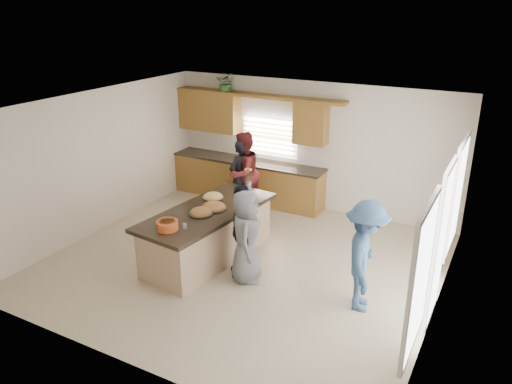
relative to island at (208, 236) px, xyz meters
The scene contains 18 objects.
floor 0.79m from the island, 14.10° to the left, with size 6.50×6.50×0.00m, color beige.
room_shell 1.59m from the island, 14.10° to the left, with size 6.52×6.02×2.81m.
back_cabinetry 3.04m from the island, 106.15° to the left, with size 4.08×0.66×2.46m.
right_wall_glazing 3.95m from the island, ahead, with size 0.06×4.00×2.25m.
island is the anchor object (origin of this frame).
platter_front 0.57m from the island, 85.39° to the right, with size 0.43×0.43×0.17m.
platter_mid 0.54m from the island, 47.52° to the left, with size 0.48×0.48×0.19m.
platter_back 0.75m from the island, 111.84° to the left, with size 0.41×0.41×0.16m.
salad_bowl 1.13m from the island, 96.95° to the right, with size 0.35×0.35×0.15m.
clear_cup 0.98m from the island, 81.90° to the right, with size 0.07×0.07×0.09m, color white.
plate_stack 1.10m from the island, 79.61° to the left, with size 0.25×0.25×0.05m, color #9E7EB7.
flower_vase 1.44m from the island, 83.93° to the left, with size 0.14×0.14×0.42m.
potted_plant 3.95m from the island, 114.94° to the left, with size 0.43×0.38×0.48m, color #316528.
woman_left_back 2.21m from the island, 104.79° to the left, with size 0.60×0.39×1.64m, color black.
woman_left_mid 2.26m from the island, 103.05° to the left, with size 0.87×0.68×1.80m, color maroon.
woman_left_front 0.90m from the island, 12.36° to the right, with size 0.95×0.40×1.62m, color black.
woman_right_back 2.92m from the island, ahead, with size 1.11×0.64×1.72m, color #345173.
woman_right_front 1.05m from the island, 17.44° to the right, with size 0.77×0.50×1.58m, color slate.
Camera 1 is at (3.91, -6.79, 4.37)m, focal length 35.00 mm.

